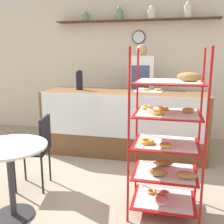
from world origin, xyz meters
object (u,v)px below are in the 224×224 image
at_px(pastry_rack, 167,143).
at_px(coffee_carafe, 79,80).
at_px(cafe_table, 10,163).
at_px(donut_tray_counter, 148,90).
at_px(person_worker, 141,90).
at_px(cafe_chair, 38,145).

relative_size(pastry_rack, coffee_carafe, 5.00).
xyz_separation_m(cafe_table, donut_tray_counter, (1.11, 2.13, 0.47)).
relative_size(person_worker, cafe_table, 2.37).
bearing_deg(pastry_rack, cafe_table, -163.52).
bearing_deg(coffee_carafe, pastry_rack, -47.72).
distance_m(cafe_table, donut_tray_counter, 2.45).
bearing_deg(cafe_table, person_worker, 70.20).
bearing_deg(pastry_rack, cafe_chair, 172.86).
bearing_deg(cafe_table, coffee_carafe, 91.08).
relative_size(pastry_rack, cafe_table, 2.21).
distance_m(cafe_chair, donut_tray_counter, 1.96).
distance_m(pastry_rack, cafe_chair, 1.52).
height_order(pastry_rack, coffee_carafe, pastry_rack).
bearing_deg(donut_tray_counter, coffee_carafe, -177.54).
bearing_deg(person_worker, cafe_table, -109.80).
height_order(cafe_table, coffee_carafe, coffee_carafe).
height_order(cafe_chair, coffee_carafe, coffee_carafe).
height_order(cafe_table, donut_tray_counter, donut_tray_counter).
bearing_deg(pastry_rack, coffee_carafe, 132.28).
bearing_deg(coffee_carafe, cafe_table, -88.92).
relative_size(pastry_rack, cafe_chair, 1.88).
xyz_separation_m(cafe_table, coffee_carafe, (-0.04, 2.08, 0.62)).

